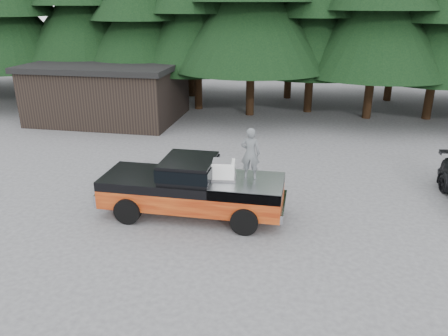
% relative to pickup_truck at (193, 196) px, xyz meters
% --- Properties ---
extents(ground, '(120.00, 120.00, 0.00)m').
position_rel_pickup_truck_xyz_m(ground, '(1.01, -0.71, -0.67)').
color(ground, '#49494C').
rests_on(ground, ground).
extents(pickup_truck, '(6.00, 2.04, 1.33)m').
position_rel_pickup_truck_xyz_m(pickup_truck, '(0.00, 0.00, 0.00)').
color(pickup_truck, '#CE5A1B').
rests_on(pickup_truck, ground).
extents(truck_cab, '(1.66, 1.90, 0.59)m').
position_rel_pickup_truck_xyz_m(truck_cab, '(-0.10, 0.00, 0.96)').
color(truck_cab, black).
rests_on(truck_cab, pickup_truck).
extents(air_compressor, '(0.85, 0.74, 0.54)m').
position_rel_pickup_truck_xyz_m(air_compressor, '(0.97, 0.06, 0.93)').
color(air_compressor, white).
rests_on(air_compressor, pickup_truck).
extents(man_on_bed, '(0.61, 0.41, 1.64)m').
position_rel_pickup_truck_xyz_m(man_on_bed, '(1.83, 0.24, 1.49)').
color(man_on_bed, '#54595C').
rests_on(man_on_bed, pickup_truck).
extents(utility_building, '(8.40, 6.40, 3.30)m').
position_rel_pickup_truck_xyz_m(utility_building, '(-7.99, 11.29, 1.00)').
color(utility_building, black).
rests_on(utility_building, ground).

